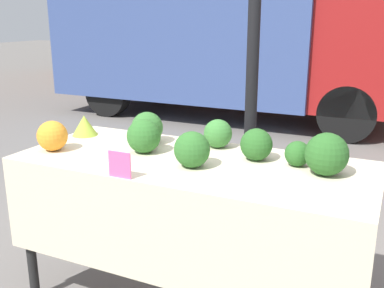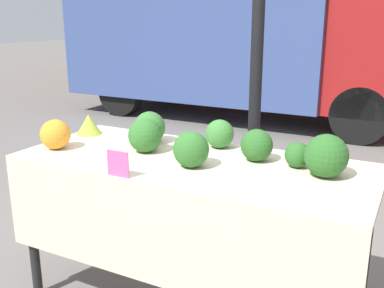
% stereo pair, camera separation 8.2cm
% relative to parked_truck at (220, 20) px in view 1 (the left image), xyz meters
% --- Properties ---
extents(tent_pole, '(0.07, 0.07, 2.51)m').
position_rel_parked_truck_xyz_m(tent_pole, '(1.75, -3.86, -0.15)').
color(tent_pole, black).
rests_on(tent_pole, ground_plane).
extents(parked_truck, '(5.00, 1.93, 2.66)m').
position_rel_parked_truck_xyz_m(parked_truck, '(0.00, 0.00, 0.00)').
color(parked_truck, '#384C84').
rests_on(parked_truck, ground_plane).
extents(market_table, '(1.70, 0.72, 0.80)m').
position_rel_parked_truck_xyz_m(market_table, '(1.65, -4.52, -0.72)').
color(market_table, beige).
rests_on(market_table, ground_plane).
extents(orange_cauliflower, '(0.15, 0.15, 0.15)m').
position_rel_parked_truck_xyz_m(orange_cauliflower, '(0.94, -4.62, -0.53)').
color(orange_cauliflower, orange).
rests_on(orange_cauliflower, market_table).
extents(romanesco_head, '(0.15, 0.15, 0.12)m').
position_rel_parked_truck_xyz_m(romanesco_head, '(0.90, -4.31, -0.55)').
color(romanesco_head, '#93B238').
rests_on(romanesco_head, market_table).
extents(broccoli_head_0, '(0.17, 0.17, 0.17)m').
position_rel_parked_truck_xyz_m(broccoli_head_0, '(1.70, -4.55, -0.52)').
color(broccoli_head_0, '#2D6628').
rests_on(broccoli_head_0, market_table).
extents(broccoli_head_1, '(0.12, 0.12, 0.12)m').
position_rel_parked_truck_xyz_m(broccoli_head_1, '(2.12, -4.34, -0.55)').
color(broccoli_head_1, '#285B23').
rests_on(broccoli_head_1, market_table).
extents(broccoli_head_2, '(0.17, 0.17, 0.17)m').
position_rel_parked_truck_xyz_m(broccoli_head_2, '(1.38, -4.45, -0.52)').
color(broccoli_head_2, '#2D6628').
rests_on(broccoli_head_2, market_table).
extents(broccoli_head_3, '(0.17, 0.17, 0.17)m').
position_rel_parked_truck_xyz_m(broccoli_head_3, '(1.31, -4.30, -0.52)').
color(broccoli_head_3, '#336B2D').
rests_on(broccoli_head_3, market_table).
extents(broccoli_head_4, '(0.19, 0.19, 0.19)m').
position_rel_parked_truck_xyz_m(broccoli_head_4, '(2.26, -4.40, -0.51)').
color(broccoli_head_4, '#285B23').
rests_on(broccoli_head_4, market_table).
extents(broccoli_head_5, '(0.15, 0.15, 0.15)m').
position_rel_parked_truck_xyz_m(broccoli_head_5, '(1.68, -4.21, -0.53)').
color(broccoli_head_5, '#387533').
rests_on(broccoli_head_5, market_table).
extents(broccoli_head_6, '(0.15, 0.15, 0.15)m').
position_rel_parked_truck_xyz_m(broccoli_head_6, '(1.93, -4.33, -0.53)').
color(broccoli_head_6, '#285B23').
rests_on(broccoli_head_6, market_table).
extents(price_sign, '(0.11, 0.01, 0.12)m').
position_rel_parked_truck_xyz_m(price_sign, '(1.48, -4.81, -0.55)').
color(price_sign, '#F45B9E').
rests_on(price_sign, market_table).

